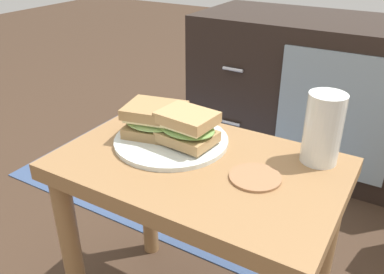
{
  "coord_description": "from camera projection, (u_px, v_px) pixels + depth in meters",
  "views": [
    {
      "loc": [
        0.34,
        -0.6,
        0.87
      ],
      "look_at": [
        -0.01,
        0.0,
        0.51
      ],
      "focal_mm": 37.63,
      "sensor_mm": 36.0,
      "label": 1
    }
  ],
  "objects": [
    {
      "name": "sandwich_back",
      "position": [
        187.0,
        127.0,
        0.82
      ],
      "size": [
        0.13,
        0.1,
        0.07
      ],
      "color": "tan",
      "rests_on": "plate"
    },
    {
      "name": "area_rug",
      "position": [
        176.0,
        176.0,
        1.58
      ],
      "size": [
        1.15,
        0.67,
        0.01
      ],
      "color": "#384C72",
      "rests_on": "ground"
    },
    {
      "name": "sandwich_front",
      "position": [
        155.0,
        120.0,
        0.87
      ],
      "size": [
        0.15,
        0.13,
        0.07
      ],
      "color": "#9E7A4C",
      "rests_on": "plate"
    },
    {
      "name": "plate",
      "position": [
        171.0,
        140.0,
        0.86
      ],
      "size": [
        0.25,
        0.25,
        0.01
      ],
      "primitive_type": "cylinder",
      "color": "silver",
      "rests_on": "side_table"
    },
    {
      "name": "coaster",
      "position": [
        256.0,
        176.0,
        0.74
      ],
      "size": [
        0.1,
        0.1,
        0.01
      ],
      "primitive_type": "cylinder",
      "color": "#996B47",
      "rests_on": "side_table"
    },
    {
      "name": "tv_cabinet",
      "position": [
        316.0,
        93.0,
        1.6
      ],
      "size": [
        0.96,
        0.46,
        0.58
      ],
      "color": "black",
      "rests_on": "ground"
    },
    {
      "name": "side_table",
      "position": [
        198.0,
        198.0,
        0.84
      ],
      "size": [
        0.56,
        0.36,
        0.46
      ],
      "color": "olive",
      "rests_on": "ground"
    },
    {
      "name": "beer_glass",
      "position": [
        323.0,
        130.0,
        0.77
      ],
      "size": [
        0.07,
        0.07,
        0.14
      ],
      "color": "silver",
      "rests_on": "side_table"
    }
  ]
}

